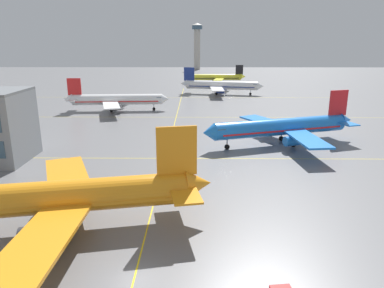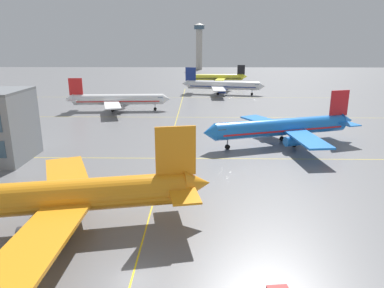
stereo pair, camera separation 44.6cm
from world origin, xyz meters
The scene contains 8 objects.
ground_plane centered at (0.00, 0.00, 0.00)m, with size 600.00×600.00×0.00m, color slate.
airliner_front_gate centered at (-11.74, 10.10, 4.41)m, with size 41.37×35.17×12.92m.
airliner_second_row centered at (26.31, 50.07, 4.11)m, with size 37.78×32.30×12.03m.
airliner_third_row centered at (-21.12, 91.15, 3.82)m, with size 35.98×30.98×11.18m.
airliner_far_left_stand centered at (17.22, 131.15, 3.99)m, with size 37.48×31.89×11.70m.
airliner_far_right_stand centered at (17.87, 172.72, 3.49)m, with size 32.88×28.38×10.23m.
taxiway_markings centered at (0.00, 59.83, 0.00)m, with size 134.92×181.38×0.01m.
control_tower centered at (7.06, 275.29, 21.49)m, with size 8.82×8.82×36.96m.
Camera 2 is at (6.70, -31.07, 23.37)m, focal length 33.69 mm.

